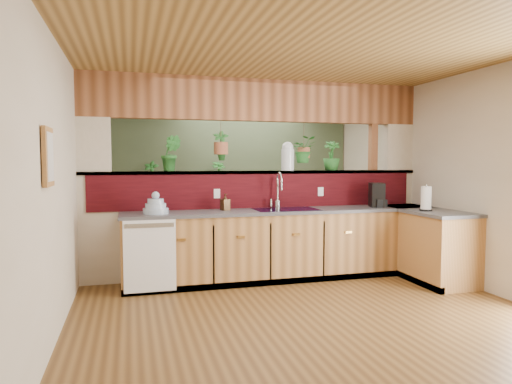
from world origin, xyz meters
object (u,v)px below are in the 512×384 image
object	(u,v)px
soap_dispenser	(225,202)
shelving_console	(190,221)
dish_stack	(156,207)
paper_towel	(426,199)
coffee_maker	(377,196)
glass_jar	(288,156)
faucet	(278,189)

from	to	relation	value
soap_dispenser	shelving_console	distance (m)	2.25
soap_dispenser	dish_stack	bearing A→B (deg)	-170.75
soap_dispenser	paper_towel	world-z (taller)	paper_towel
paper_towel	coffee_maker	bearing A→B (deg)	118.61
soap_dispenser	shelving_console	bearing A→B (deg)	94.43
coffee_maker	glass_jar	bearing A→B (deg)	179.12
dish_stack	paper_towel	world-z (taller)	paper_towel
shelving_console	soap_dispenser	bearing A→B (deg)	-72.84
faucet	glass_jar	distance (m)	0.52
shelving_console	dish_stack	bearing A→B (deg)	-93.92
faucet	glass_jar	bearing A→B (deg)	47.04
dish_stack	soap_dispenser	distance (m)	0.88
coffee_maker	glass_jar	size ratio (longest dim) A/B	0.83
faucet	glass_jar	xyz separation A→B (m)	(0.21, 0.22, 0.43)
soap_dispenser	coffee_maker	bearing A→B (deg)	-3.27
paper_towel	soap_dispenser	bearing A→B (deg)	163.24
soap_dispenser	coffee_maker	world-z (taller)	coffee_maker
paper_towel	glass_jar	bearing A→B (deg)	145.63
faucet	soap_dispenser	distance (m)	0.74
coffee_maker	paper_towel	xyz separation A→B (m)	(0.33, -0.61, -0.00)
glass_jar	dish_stack	bearing A→B (deg)	-166.68
coffee_maker	shelving_console	xyz separation A→B (m)	(-2.24, 2.30, -0.55)
faucet	paper_towel	bearing A→B (deg)	-25.13
soap_dispenser	paper_towel	distance (m)	2.51
faucet	shelving_console	size ratio (longest dim) A/B	0.28
shelving_console	faucet	bearing A→B (deg)	-54.40
faucet	paper_towel	world-z (taller)	faucet
dish_stack	shelving_console	bearing A→B (deg)	73.35
dish_stack	faucet	bearing A→B (deg)	7.34
glass_jar	paper_towel	bearing A→B (deg)	-34.37
faucet	dish_stack	bearing A→B (deg)	-172.66
faucet	shelving_console	xyz separation A→B (m)	(-0.89, 2.12, -0.66)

